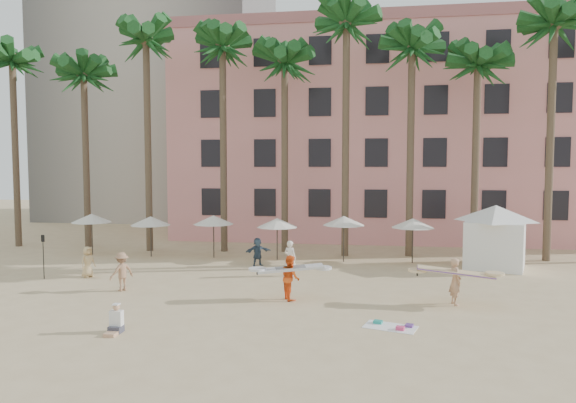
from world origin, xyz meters
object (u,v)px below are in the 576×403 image
at_px(cabana, 495,231).
at_px(carrier_white, 290,276).
at_px(pink_hotel, 399,138).
at_px(carrier_yellow, 455,279).

xyz_separation_m(cabana, carrier_white, (-10.31, -8.44, -1.06)).
xyz_separation_m(pink_hotel, cabana, (4.41, -14.11, -5.93)).
distance_m(cabana, carrier_white, 13.37).
height_order(pink_hotel, cabana, pink_hotel).
bearing_deg(pink_hotel, cabana, -72.63).
height_order(pink_hotel, carrier_white, pink_hotel).
height_order(pink_hotel, carrier_yellow, pink_hotel).
relative_size(cabana, carrier_white, 1.96).
xyz_separation_m(pink_hotel, carrier_white, (-5.90, -22.55, -7.00)).
relative_size(cabana, carrier_yellow, 1.85).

